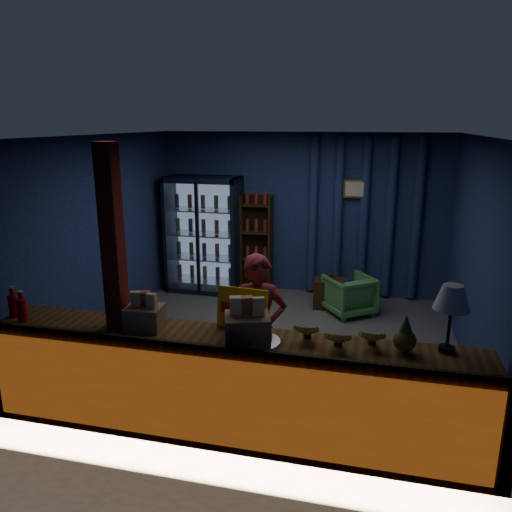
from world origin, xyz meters
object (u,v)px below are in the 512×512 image
Objects in this scene: table_lamp at (452,300)px; shopkeeper at (258,330)px; pastry_tray at (257,340)px; green_chair at (349,295)px.

shopkeeper is at bearing 164.13° from table_lamp.
shopkeeper is 0.73m from pastry_tray.
shopkeeper is at bearing 102.11° from pastry_tray.
pastry_tray is at bearing -91.26° from shopkeeper.
shopkeeper is 2.69× the size of table_lamp.
shopkeeper is 3.74× the size of pastry_tray.
pastry_tray is (0.15, -0.68, 0.21)m from shopkeeper.
green_chair is 1.12× the size of table_lamp.
green_chair is at bearing 79.48° from pastry_tray.
table_lamp is (1.69, -0.48, 0.63)m from shopkeeper.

